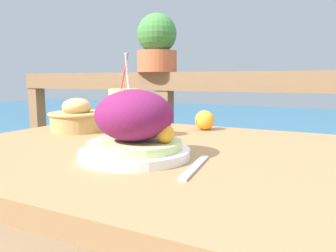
# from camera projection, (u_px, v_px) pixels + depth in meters

# --- Properties ---
(patio_table) EXTENTS (1.28, 0.84, 0.77)m
(patio_table) POSITION_uv_depth(u_px,v_px,m) (188.00, 188.00, 0.81)
(patio_table) COLOR #997047
(patio_table) RESTS_ON ground_plane
(railing_fence) EXTENTS (2.80, 0.08, 0.97)m
(railing_fence) POSITION_uv_depth(u_px,v_px,m) (255.00, 133.00, 1.46)
(railing_fence) COLOR brown
(railing_fence) RESTS_ON ground_plane
(sea_backdrop) EXTENTS (12.00, 4.00, 0.45)m
(sea_backdrop) POSITION_uv_depth(u_px,v_px,m) (302.00, 142.00, 3.73)
(sea_backdrop) COLOR teal
(sea_backdrop) RESTS_ON ground_plane
(salad_plate) EXTENTS (0.25, 0.25, 0.15)m
(salad_plate) POSITION_uv_depth(u_px,v_px,m) (135.00, 128.00, 0.72)
(salad_plate) COLOR white
(salad_plate) RESTS_ON patio_table
(drink_glass) EXTENTS (0.09, 0.09, 0.25)m
(drink_glass) POSITION_uv_depth(u_px,v_px,m) (125.00, 113.00, 0.96)
(drink_glass) COLOR #DBCC7F
(drink_glass) RESTS_ON patio_table
(bread_basket) EXTENTS (0.19, 0.19, 0.11)m
(bread_basket) POSITION_uv_depth(u_px,v_px,m) (77.00, 118.00, 1.10)
(bread_basket) COLOR tan
(bread_basket) RESTS_ON patio_table
(potted_plant) EXTENTS (0.20, 0.20, 0.29)m
(potted_plant) POSITION_uv_depth(u_px,v_px,m) (157.00, 44.00, 1.62)
(potted_plant) COLOR #B75B38
(potted_plant) RESTS_ON railing_fence
(fork) EXTENTS (0.04, 0.18, 0.00)m
(fork) POSITION_uv_depth(u_px,v_px,m) (195.00, 167.00, 0.64)
(fork) COLOR silver
(fork) RESTS_ON patio_table
(orange_near_glass) EXTENTS (0.07, 0.07, 0.07)m
(orange_near_glass) POSITION_uv_depth(u_px,v_px,m) (205.00, 120.00, 1.12)
(orange_near_glass) COLOR #F9A328
(orange_near_glass) RESTS_ON patio_table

